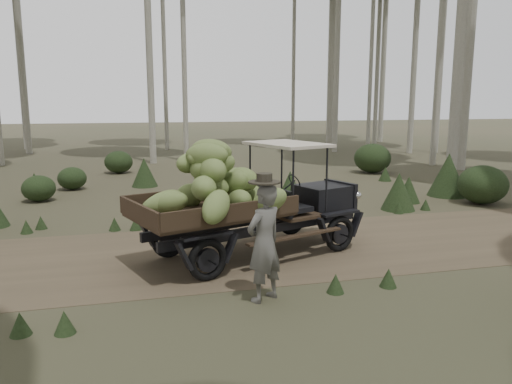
# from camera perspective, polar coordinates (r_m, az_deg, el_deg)

# --- Properties ---
(ground) EXTENTS (120.00, 120.00, 0.00)m
(ground) POSITION_cam_1_polar(r_m,az_deg,el_deg) (9.81, 0.46, -6.61)
(ground) COLOR #473D2B
(ground) RESTS_ON ground
(dirt_track) EXTENTS (70.00, 4.00, 0.01)m
(dirt_track) POSITION_cam_1_polar(r_m,az_deg,el_deg) (9.80, 0.46, -6.59)
(dirt_track) COLOR brown
(dirt_track) RESTS_ON ground
(banana_truck) EXTENTS (4.74, 3.08, 2.26)m
(banana_truck) POSITION_cam_1_polar(r_m,az_deg,el_deg) (8.93, -2.17, 0.22)
(banana_truck) COLOR black
(banana_truck) RESTS_ON ground
(farmer) EXTENTS (0.75, 0.68, 1.87)m
(farmer) POSITION_cam_1_polar(r_m,az_deg,el_deg) (7.17, 0.93, -5.67)
(farmer) COLOR #56544F
(farmer) RESTS_ON ground
(undergrowth) EXTENTS (24.62, 23.81, 1.35)m
(undergrowth) POSITION_cam_1_polar(r_m,az_deg,el_deg) (10.08, 6.38, -3.02)
(undergrowth) COLOR #233319
(undergrowth) RESTS_ON ground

